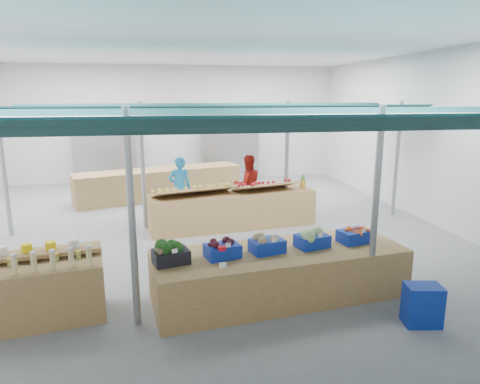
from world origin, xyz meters
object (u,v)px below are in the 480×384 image
(bottle_shelf, at_px, (34,290))
(crate_stack, at_px, (422,305))
(vendor_left, at_px, (180,187))
(vendor_right, at_px, (248,185))
(fruit_counter, at_px, (233,210))
(veg_counter, at_px, (280,273))

(bottle_shelf, distance_m, crate_stack, 5.44)
(vendor_left, relative_size, vendor_right, 1.00)
(fruit_counter, bearing_deg, bottle_shelf, -139.56)
(veg_counter, distance_m, fruit_counter, 3.78)
(veg_counter, relative_size, vendor_left, 2.47)
(vendor_left, distance_m, vendor_right, 1.80)
(veg_counter, bearing_deg, fruit_counter, 84.74)
(fruit_counter, xyz_separation_m, vendor_right, (0.60, 1.10, 0.37))
(veg_counter, height_order, crate_stack, veg_counter)
(crate_stack, relative_size, vendor_right, 0.36)
(bottle_shelf, height_order, fruit_counter, bottle_shelf)
(vendor_right, bearing_deg, veg_counter, 77.04)
(vendor_left, xyz_separation_m, vendor_right, (1.80, 0.00, 0.00))
(bottle_shelf, bearing_deg, crate_stack, -20.90)
(fruit_counter, height_order, vendor_left, vendor_left)
(veg_counter, height_order, fruit_counter, fruit_counter)
(crate_stack, distance_m, vendor_left, 6.80)
(veg_counter, relative_size, fruit_counter, 0.99)
(veg_counter, bearing_deg, vendor_left, 98.15)
(bottle_shelf, xyz_separation_m, fruit_counter, (3.51, 3.83, -0.03))
(vendor_right, bearing_deg, vendor_left, -7.10)
(veg_counter, xyz_separation_m, fruit_counter, (-0.10, 3.78, 0.04))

